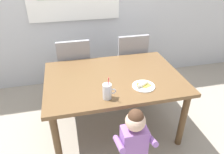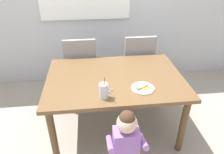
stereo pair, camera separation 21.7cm
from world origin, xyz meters
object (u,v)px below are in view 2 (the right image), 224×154
Objects in this scene: dining_chair_right at (137,62)px; snack_plate at (143,88)px; dining_table at (115,83)px; dining_chair_left at (81,65)px; peeled_banana at (142,86)px; milk_cup at (104,92)px; toddler_standing at (126,140)px.

snack_plate is at bearing 80.02° from dining_chair_right.
dining_table is 0.80m from dining_chair_left.
milk_cup is at bearing -164.89° from peeled_banana.
dining_chair_right reaches higher than snack_plate.
toddler_standing is (-0.41, -1.43, -0.02)m from dining_chair_right.
milk_cup reaches higher than snack_plate.
milk_cup is (-0.16, 0.35, 0.27)m from toddler_standing.
toddler_standing is 3.39× the size of milk_cup.
dining_table is 0.83m from dining_chair_right.
dining_table is 0.73m from toddler_standing.
dining_table is 0.43m from milk_cup.
dining_chair_left reaches higher than toddler_standing.
snack_plate is at bearing 123.48° from dining_chair_left.
peeled_banana is at bearing 63.12° from toddler_standing.
milk_cup is 0.41m from peeled_banana.
dining_chair_right is (0.42, 0.71, -0.10)m from dining_table.
peeled_banana is (0.63, -0.96, 0.22)m from dining_chair_left.
dining_chair_right is 1.15× the size of toddler_standing.
milk_cup reaches higher than peeled_banana.
milk_cup is at bearing 62.15° from dining_chair_right.
toddler_standing is at bearing -117.74° from snack_plate.
dining_chair_left is at bearing 0.89° from dining_chair_right.
dining_table is at bearing 59.39° from dining_chair_right.
dining_chair_right is 1.01m from snack_plate.
peeled_banana is at bearing 123.09° from dining_chair_left.
dining_table is 0.37m from snack_plate.
dining_chair_right is 4.17× the size of snack_plate.
dining_chair_right is at bearing 59.39° from dining_table.
snack_plate reaches higher than dining_table.
dining_chair_right is at bearing 79.52° from peeled_banana.
toddler_standing is 0.47m from milk_cup.
toddler_standing is 0.57m from peeled_banana.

